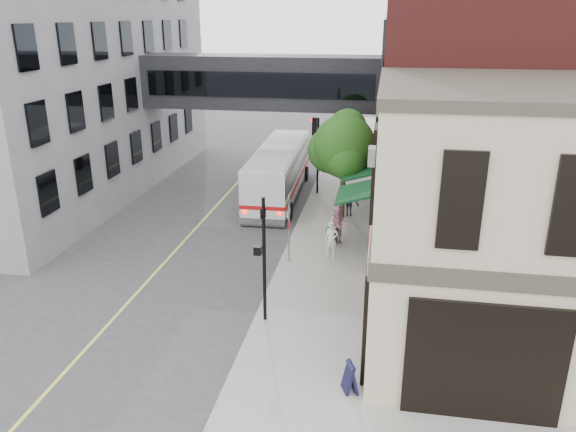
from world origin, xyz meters
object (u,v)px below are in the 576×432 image
at_px(newspaper_box, 332,236).
at_px(pedestrian_c, 349,202).
at_px(pedestrian_a, 331,239).
at_px(bus, 279,170).
at_px(pedestrian_b, 338,225).
at_px(sandwich_board, 350,377).

bearing_deg(newspaper_box, pedestrian_c, 106.14).
bearing_deg(newspaper_box, pedestrian_a, -62.31).
relative_size(bus, pedestrian_a, 6.68).
bearing_deg(pedestrian_b, pedestrian_a, -94.94).
bearing_deg(sandwich_board, bus, 84.30).
relative_size(newspaper_box, sandwich_board, 0.92).
bearing_deg(pedestrian_b, sandwich_board, -82.40).
distance_m(pedestrian_c, newspaper_box, 4.15).
xyz_separation_m(bus, newspaper_box, (3.85, -7.24, -1.06)).
xyz_separation_m(pedestrian_b, pedestrian_c, (0.25, 3.93, -0.11)).
distance_m(pedestrian_a, pedestrian_c, 5.51).
relative_size(pedestrian_b, sandwich_board, 2.00).
xyz_separation_m(bus, pedestrian_c, (4.37, -3.14, -0.68)).
xyz_separation_m(bus, pedestrian_a, (3.96, -8.63, -0.66)).
relative_size(pedestrian_c, sandwich_board, 1.75).
distance_m(pedestrian_b, pedestrian_c, 3.94).
bearing_deg(pedestrian_c, sandwich_board, -100.39).
xyz_separation_m(bus, pedestrian_b, (4.11, -7.07, -0.58)).
relative_size(bus, sandwich_board, 12.02).
relative_size(bus, newspaper_box, 13.01).
bearing_deg(pedestrian_b, newspaper_box, -145.25).
bearing_deg(sandwich_board, pedestrian_b, 74.31).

